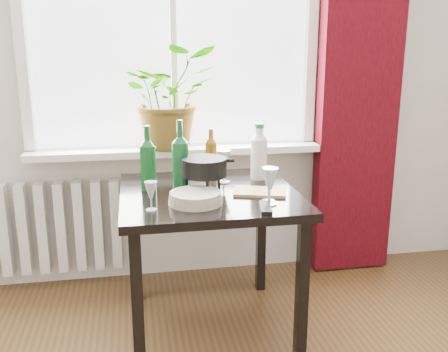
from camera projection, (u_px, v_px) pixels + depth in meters
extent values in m
cube|color=white|center=(172.00, 14.00, 2.83)|extent=(1.72, 0.08, 1.62)
cube|color=white|center=(177.00, 150.00, 2.96)|extent=(1.72, 0.20, 0.04)
cube|color=#32040A|center=(360.00, 68.00, 3.01)|extent=(0.50, 0.12, 2.56)
cube|color=silver|center=(52.00, 227.00, 2.97)|extent=(0.80, 0.10, 0.55)
cube|color=black|center=(209.00, 195.00, 2.43)|extent=(0.85, 0.85, 0.04)
cube|color=black|center=(138.00, 308.00, 2.11)|extent=(0.05, 0.05, 0.70)
cube|color=black|center=(135.00, 243.00, 2.81)|extent=(0.05, 0.05, 0.70)
cube|color=black|center=(302.00, 293.00, 2.24)|extent=(0.05, 0.05, 0.70)
cube|color=black|center=(261.00, 234.00, 2.94)|extent=(0.05, 0.05, 0.70)
imported|color=#3C7F22|center=(170.00, 97.00, 2.87)|extent=(0.60, 0.55, 0.59)
cylinder|color=beige|center=(195.00, 198.00, 2.23)|extent=(0.32, 0.32, 0.05)
cube|color=black|center=(266.00, 208.00, 2.15)|extent=(0.08, 0.17, 0.02)
cube|color=#A8884C|center=(260.00, 192.00, 2.40)|extent=(0.28, 0.22, 0.01)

